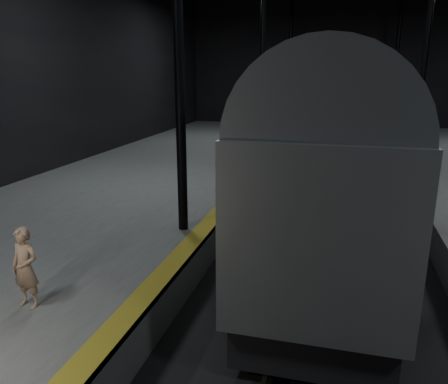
% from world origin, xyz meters
% --- Properties ---
extents(ground, '(44.00, 44.00, 0.00)m').
position_xyz_m(ground, '(0.00, 0.00, 0.00)').
color(ground, black).
rests_on(ground, ground).
extents(platform_left, '(9.00, 43.80, 1.00)m').
position_xyz_m(platform_left, '(-7.50, 0.00, 0.50)').
color(platform_left, '#52524F').
rests_on(platform_left, ground).
extents(tactile_strip, '(0.50, 43.80, 0.01)m').
position_xyz_m(tactile_strip, '(-3.25, 0.00, 1.00)').
color(tactile_strip, olive).
rests_on(tactile_strip, platform_left).
extents(track, '(2.40, 43.00, 0.24)m').
position_xyz_m(track, '(0.00, 0.00, 0.07)').
color(track, '#3F3328').
rests_on(track, ground).
extents(train, '(3.14, 20.99, 5.61)m').
position_xyz_m(train, '(-0.00, 1.80, 3.13)').
color(train, '#979A9F').
rests_on(train, ground).
extents(woman, '(0.60, 0.43, 1.54)m').
position_xyz_m(woman, '(-5.15, -8.64, 1.77)').
color(woman, tan).
rests_on(woman, platform_left).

